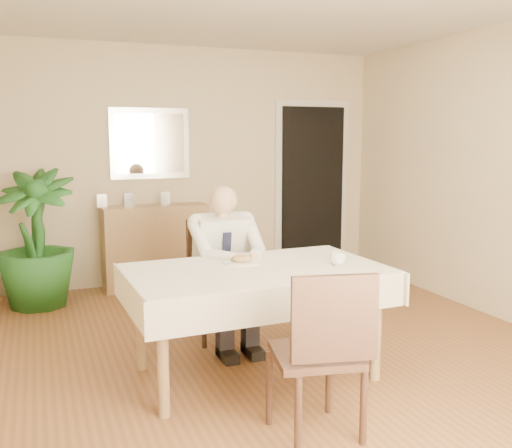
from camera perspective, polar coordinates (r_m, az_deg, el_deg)
name	(u,v)px	position (r m, az deg, el deg)	size (l,w,h in m)	color
room	(274,183)	(4.08, 1.78, 4.17)	(5.00, 5.02, 2.60)	brown
doorway	(312,188)	(6.98, 5.62, 3.56)	(0.96, 0.07, 2.10)	silver
mirror	(150,144)	(6.32, -10.55, 7.92)	(0.86, 0.04, 0.76)	silver
dining_table	(256,280)	(3.86, -0.01, -5.62)	(1.75, 1.08, 0.75)	#96724A
chair_far	(217,270)	(4.70, -3.93, -4.58)	(0.50, 0.50, 0.96)	#3F271A
chair_near	(323,346)	(3.08, 6.72, -12.07)	(0.53, 0.53, 0.95)	#3F271A
seated_man	(228,259)	(4.40, -2.81, -3.53)	(0.48, 0.72, 1.24)	white
plate	(241,262)	(3.98, -1.48, -3.81)	(0.26, 0.26, 0.02)	white
food	(241,259)	(3.97, -1.48, -3.50)	(0.14, 0.14, 0.06)	olive
knife	(250,261)	(3.93, -0.64, -3.70)	(0.01, 0.01, 0.13)	silver
fork	(239,262)	(3.91, -1.74, -3.79)	(0.01, 0.01, 0.13)	silver
coffee_mug	(338,259)	(3.95, 8.20, -3.44)	(0.11, 0.11, 0.09)	white
sideboard	(156,246)	(6.29, -10.01, -2.20)	(1.12, 0.38, 0.89)	#96724A
photo_frame_left	(102,201)	(6.14, -15.16, 2.24)	(0.10, 0.02, 0.14)	silver
photo_frame_center	(129,199)	(6.25, -12.57, 2.44)	(0.10, 0.02, 0.14)	silver
photo_frame_right	(165,198)	(6.26, -9.08, 2.56)	(0.10, 0.02, 0.14)	silver
potted_palm	(36,239)	(5.82, -21.17, -1.38)	(0.74, 0.74, 1.32)	#1D551D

